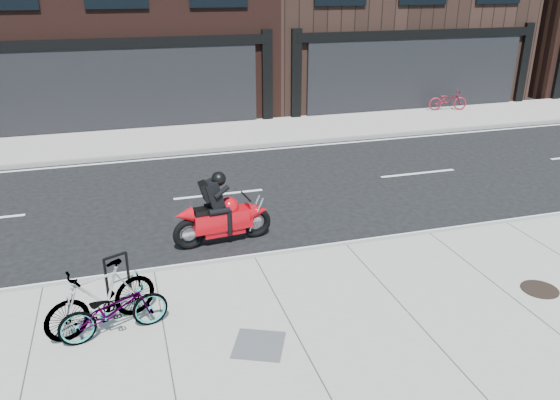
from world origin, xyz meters
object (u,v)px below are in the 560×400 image
object	(u,v)px
bicycle_rear	(101,297)
motorcycle	(227,214)
bicycle_far	(448,100)
manhole_cover	(540,289)
bike_rack	(117,271)
bicycle_front	(114,309)
utility_grate	(259,345)

from	to	relation	value
bicycle_rear	motorcycle	bearing A→B (deg)	113.27
motorcycle	bicycle_far	size ratio (longest dim) A/B	1.35
bicycle_rear	manhole_cover	xyz separation A→B (m)	(7.56, -1.07, -0.54)
bike_rack	bicycle_front	distance (m)	1.24
bicycle_rear	utility_grate	distance (m)	2.62
bicycle_rear	bicycle_far	bearing A→B (deg)	107.68
utility_grate	bicycle_far	bearing A→B (deg)	48.67
bicycle_front	manhole_cover	size ratio (longest dim) A/B	2.58
motorcycle	bicycle_far	distance (m)	15.02
bicycle_rear	utility_grate	world-z (taller)	bicycle_rear
manhole_cover	utility_grate	world-z (taller)	same
bike_rack	manhole_cover	bearing A→B (deg)	-15.74
bicycle_front	utility_grate	size ratio (longest dim) A/B	2.27
manhole_cover	bicycle_rear	bearing A→B (deg)	171.91
motorcycle	bicycle_rear	bearing A→B (deg)	-139.51
bicycle_rear	bike_rack	bearing A→B (deg)	142.47
bicycle_far	manhole_cover	xyz separation A→B (m)	(-6.59, -13.38, -0.42)
bicycle_rear	manhole_cover	world-z (taller)	bicycle_rear
bike_rack	motorcycle	distance (m)	2.91
manhole_cover	utility_grate	distance (m)	5.29
manhole_cover	bicycle_front	bearing A→B (deg)	173.64
bicycle_far	motorcycle	bearing A→B (deg)	141.90
bike_rack	bicycle_far	world-z (taller)	bicycle_far
motorcycle	bicycle_far	bearing A→B (deg)	33.51
bicycle_front	utility_grate	world-z (taller)	bicycle_front
bicycle_far	utility_grate	bearing A→B (deg)	150.92
bicycle_rear	manhole_cover	bearing A→B (deg)	58.55
bicycle_rear	motorcycle	size ratio (longest dim) A/B	0.83
bicycle_rear	utility_grate	bearing A→B (deg)	39.00
bike_rack	motorcycle	world-z (taller)	motorcycle
motorcycle	utility_grate	xyz separation A→B (m)	(-0.31, -3.91, -0.53)
manhole_cover	utility_grate	size ratio (longest dim) A/B	0.88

